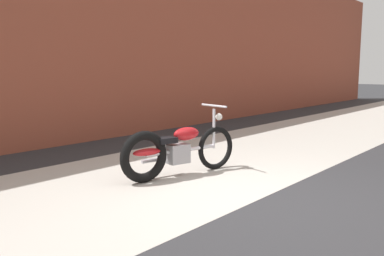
# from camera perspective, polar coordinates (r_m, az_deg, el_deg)

# --- Properties ---
(ground_plane) EXTENTS (80.00, 80.00, 0.00)m
(ground_plane) POSITION_cam_1_polar(r_m,az_deg,el_deg) (5.06, 8.73, -10.04)
(ground_plane) COLOR #2D2D30
(sidewalk_slab) EXTENTS (36.00, 3.50, 0.01)m
(sidewalk_slab) POSITION_cam_1_polar(r_m,az_deg,el_deg) (6.12, -5.40, -6.72)
(sidewalk_slab) COLOR #B2ADA3
(sidewalk_slab) RESTS_ON ground
(brick_building_wall) EXTENTS (36.00, 0.50, 4.90)m
(brick_building_wall) POSITION_cam_1_polar(r_m,az_deg,el_deg) (8.78, -21.94, 13.36)
(brick_building_wall) COLOR brown
(brick_building_wall) RESTS_ON ground
(motorcycle_red) EXTENTS (1.98, 0.73, 1.03)m
(motorcycle_red) POSITION_cam_1_polar(r_m,az_deg,el_deg) (6.01, -2.63, -3.11)
(motorcycle_red) COLOR black
(motorcycle_red) RESTS_ON ground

